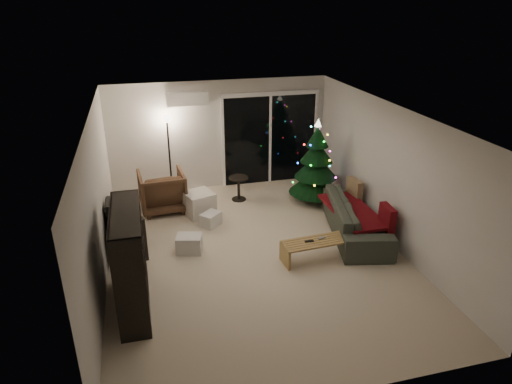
% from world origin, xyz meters
% --- Properties ---
extents(room, '(6.50, 7.51, 2.60)m').
position_xyz_m(room, '(0.46, 1.49, 1.02)').
color(room, beige).
rests_on(room, ground).
extents(bookshelf, '(0.51, 1.56, 1.53)m').
position_xyz_m(bookshelf, '(-2.25, -1.00, 0.77)').
color(bookshelf, black).
rests_on(bookshelf, floor).
extents(media_cabinet, '(0.86, 1.34, 0.79)m').
position_xyz_m(media_cabinet, '(-2.25, 0.76, 0.39)').
color(media_cabinet, black).
rests_on(media_cabinet, floor).
extents(stereo, '(0.40, 0.47, 0.17)m').
position_xyz_m(stereo, '(-2.25, 0.76, 0.87)').
color(stereo, black).
rests_on(stereo, media_cabinet).
extents(armchair, '(0.98, 1.00, 0.86)m').
position_xyz_m(armchair, '(-1.43, 2.24, 0.43)').
color(armchair, '#523326').
rests_on(armchair, floor).
extents(ottoman, '(0.69, 0.69, 0.49)m').
position_xyz_m(ottoman, '(-0.72, 1.81, 0.24)').
color(ottoman, white).
rests_on(ottoman, floor).
extents(cardboard_box_a, '(0.51, 0.43, 0.31)m').
position_xyz_m(cardboard_box_a, '(-1.11, 0.36, 0.16)').
color(cardboard_box_a, silver).
rests_on(cardboard_box_a, floor).
extents(cardboard_box_b, '(0.47, 0.46, 0.26)m').
position_xyz_m(cardboard_box_b, '(-0.57, 1.26, 0.13)').
color(cardboard_box_b, silver).
rests_on(cardboard_box_b, floor).
extents(side_table, '(0.44, 0.44, 0.54)m').
position_xyz_m(side_table, '(0.23, 2.34, 0.27)').
color(side_table, black).
rests_on(side_table, floor).
extents(floor_lamp, '(0.29, 0.29, 1.82)m').
position_xyz_m(floor_lamp, '(-1.18, 2.99, 0.91)').
color(floor_lamp, black).
rests_on(floor_lamp, floor).
extents(sofa, '(1.39, 2.44, 0.67)m').
position_xyz_m(sofa, '(2.05, 0.25, 0.34)').
color(sofa, '#4B5246').
rests_on(sofa, floor).
extents(sofa_throw, '(0.72, 1.66, 0.06)m').
position_xyz_m(sofa_throw, '(1.95, 0.25, 0.49)').
color(sofa_throw, maroon).
rests_on(sofa_throw, sofa).
extents(cushion_a, '(0.17, 0.45, 0.44)m').
position_xyz_m(cushion_a, '(2.30, 0.90, 0.61)').
color(cushion_a, brown).
rests_on(cushion_a, sofa).
extents(cushion_b, '(0.16, 0.45, 0.44)m').
position_xyz_m(cushion_b, '(2.30, -0.40, 0.61)').
color(cushion_b, maroon).
rests_on(cushion_b, sofa).
extents(coffee_table, '(1.23, 0.51, 0.38)m').
position_xyz_m(coffee_table, '(0.98, -0.47, 0.19)').
color(coffee_table, '#A48342').
rests_on(coffee_table, floor).
extents(remote_a, '(0.15, 0.05, 0.02)m').
position_xyz_m(remote_a, '(0.83, -0.47, 0.39)').
color(remote_a, black).
rests_on(remote_a, coffee_table).
extents(remote_b, '(0.15, 0.09, 0.02)m').
position_xyz_m(remote_b, '(1.08, -0.42, 0.39)').
color(remote_b, slate).
rests_on(remote_b, coffee_table).
extents(christmas_tree, '(1.43, 1.43, 1.85)m').
position_xyz_m(christmas_tree, '(1.85, 1.87, 0.92)').
color(christmas_tree, black).
rests_on(christmas_tree, floor).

